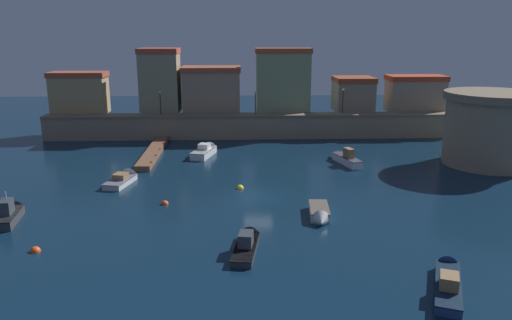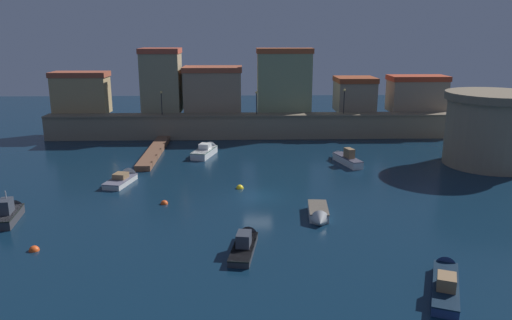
{
  "view_description": "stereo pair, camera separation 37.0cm",
  "coord_description": "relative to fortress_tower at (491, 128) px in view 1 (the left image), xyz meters",
  "views": [
    {
      "loc": [
        -1.79,
        -41.32,
        14.16
      ],
      "look_at": [
        0.0,
        5.42,
        1.91
      ],
      "focal_mm": 34.68,
      "sensor_mm": 36.0,
      "label": 1
    },
    {
      "loc": [
        -1.42,
        -41.34,
        14.16
      ],
      "look_at": [
        0.0,
        5.42,
        1.91
      ],
      "focal_mm": 34.68,
      "sensor_mm": 36.0,
      "label": 2
    }
  ],
  "objects": [
    {
      "name": "quay_wall",
      "position": [
        -25.51,
        14.76,
        -2.35
      ],
      "size": [
        55.14,
        2.73,
        3.29
      ],
      "color": "gray",
      "rests_on": "ground"
    },
    {
      "name": "ground_plane",
      "position": [
        -25.51,
        -9.98,
        -4.01
      ],
      "size": [
        141.12,
        141.12,
        0.0
      ],
      "primitive_type": "plane",
      "color": "#0C2338"
    },
    {
      "name": "pier_dock",
      "position": [
        -37.25,
        5.95,
        -3.71
      ],
      "size": [
        1.66,
        15.19,
        0.7
      ],
      "color": "brown",
      "rests_on": "ground"
    },
    {
      "name": "moored_boat_5",
      "position": [
        -15.5,
        1.2,
        -3.45
      ],
      "size": [
        2.81,
        6.33,
        1.98
      ],
      "rotation": [
        0.0,
        0.0,
        1.85
      ],
      "color": "white",
      "rests_on": "ground"
    },
    {
      "name": "moored_boat_4",
      "position": [
        -38.28,
        -5.09,
        -3.66
      ],
      "size": [
        2.79,
        5.4,
        1.62
      ],
      "rotation": [
        0.0,
        0.0,
        1.34
      ],
      "color": "silver",
      "rests_on": "ground"
    },
    {
      "name": "moored_boat_6",
      "position": [
        -26.69,
        -20.35,
        -3.65
      ],
      "size": [
        2.22,
        6.12,
        1.76
      ],
      "rotation": [
        0.0,
        0.0,
        1.42
      ],
      "color": "#333338",
      "rests_on": "ground"
    },
    {
      "name": "moored_boat_2",
      "position": [
        -20.97,
        -15.43,
        -3.63
      ],
      "size": [
        1.83,
        4.55,
        1.39
      ],
      "rotation": [
        0.0,
        0.0,
        -1.66
      ],
      "color": "silver",
      "rests_on": "ground"
    },
    {
      "name": "quay_lamp_2",
      "position": [
        -13.03,
        14.76,
        1.51
      ],
      "size": [
        0.32,
        0.32,
        3.34
      ],
      "color": "black",
      "rests_on": "quay_wall"
    },
    {
      "name": "mooring_buoy_0",
      "position": [
        -33.49,
        -11.66,
        -4.01
      ],
      "size": [
        0.64,
        0.64,
        0.64
      ],
      "primitive_type": "sphere",
      "color": "#EA4C19",
      "rests_on": "ground"
    },
    {
      "name": "mooring_buoy_1",
      "position": [
        -27.11,
        -7.59,
        -4.01
      ],
      "size": [
        0.68,
        0.68,
        0.68
      ],
      "primitive_type": "sphere",
      "color": "yellow",
      "rests_on": "ground"
    },
    {
      "name": "moored_boat_7",
      "position": [
        -15.29,
        -26.02,
        -3.62
      ],
      "size": [
        3.87,
        6.97,
        1.67
      ],
      "rotation": [
        0.0,
        0.0,
        1.18
      ],
      "color": "navy",
      "rests_on": "ground"
    },
    {
      "name": "mooring_buoy_2",
      "position": [
        -40.78,
        -20.63,
        -4.01
      ],
      "size": [
        0.69,
        0.69,
        0.69
      ],
      "primitive_type": "sphere",
      "color": "#EA4C19",
      "rests_on": "ground"
    },
    {
      "name": "fortress_tower",
      "position": [
        0.0,
        0.0,
        0.0
      ],
      "size": [
        10.27,
        10.27,
        7.9
      ],
      "color": "gray",
      "rests_on": "ground"
    },
    {
      "name": "old_town_backdrop",
      "position": [
        -26.57,
        18.19,
        2.47
      ],
      "size": [
        54.85,
        5.5,
        8.84
      ],
      "color": "tan",
      "rests_on": "ground"
    },
    {
      "name": "moored_boat_1",
      "position": [
        -31.03,
        5.59,
        -3.52
      ],
      "size": [
        3.22,
        6.08,
        1.85
      ],
      "rotation": [
        0.0,
        0.0,
        1.3
      ],
      "color": "white",
      "rests_on": "ground"
    },
    {
      "name": "quay_lamp_0",
      "position": [
        -37.54,
        14.76,
        1.38
      ],
      "size": [
        0.32,
        0.32,
        3.13
      ],
      "color": "black",
      "rests_on": "quay_wall"
    },
    {
      "name": "quay_lamp_1",
      "position": [
        -24.87,
        14.76,
        1.35
      ],
      "size": [
        0.32,
        0.32,
        3.07
      ],
      "color": "black",
      "rests_on": "quay_wall"
    },
    {
      "name": "moored_boat_3",
      "position": [
        -44.97,
        -14.71,
        -3.47
      ],
      "size": [
        2.17,
        5.23,
        2.71
      ],
      "rotation": [
        0.0,
        0.0,
        1.72
      ],
      "color": "#333338",
      "rests_on": "ground"
    }
  ]
}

